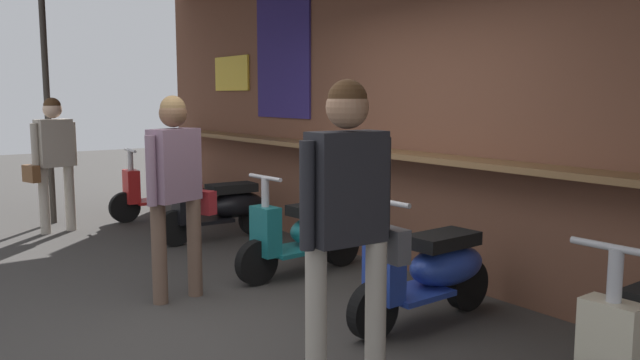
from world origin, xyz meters
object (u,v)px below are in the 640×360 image
Objects in this scene: scooter_teal at (308,233)px; scooter_blue at (431,270)px; scooter_red at (167,190)px; shopper_passing at (349,204)px; scooter_black at (223,207)px; shopper_with_handbag at (176,177)px; shopper_browsing at (53,151)px.

scooter_teal is 1.00× the size of scooter_blue.
shopper_passing is (5.51, -1.20, 0.69)m from scooter_red.
scooter_black and scooter_teal have the same top height.
scooter_blue is at bearing -161.30° from shopper_with_handbag.
scooter_red is at bearing -86.70° from scooter_black.
shopper_passing is (2.12, 0.09, 0.07)m from shopper_with_handbag.
scooter_black is 1.00× the size of scooter_teal.
shopper_browsing is at bearing -70.25° from scooter_teal.
scooter_teal is 0.80× the size of shopper_passing.
scooter_teal is (1.73, -0.00, 0.00)m from scooter_black.
scooter_black is at bearing 93.36° from scooter_red.
shopper_browsing is at bearing -17.72° from shopper_with_handbag.
scooter_teal is 1.60m from scooter_blue.
scooter_teal is at bearing 9.42° from shopper_browsing.
scooter_black and scooter_blue have the same top height.
scooter_blue is 1.49m from shopper_passing.
scooter_black is (1.65, 0.00, 0.00)m from scooter_red.
shopper_passing is at bearing 81.04° from scooter_red.
shopper_with_handbag is 1.01× the size of shopper_browsing.
shopper_browsing is at bearing -43.65° from scooter_black.
shopper_passing is (0.53, -1.20, 0.69)m from scooter_blue.
shopper_browsing reaches higher than scooter_black.
scooter_black is 1.73m from scooter_teal.
scooter_red is at bearing -94.15° from scooter_teal.
scooter_red is 0.85× the size of shopper_browsing.
scooter_red is 1.58m from shopper_browsing.
scooter_blue is (3.33, 0.00, 0.00)m from scooter_black.
scooter_red is 0.84× the size of shopper_with_handbag.
shopper_with_handbag reaches higher than scooter_black.
scooter_black is 1.00× the size of scooter_blue.
shopper_passing is at bearing 76.01° from scooter_black.
shopper_passing reaches higher than shopper_browsing.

